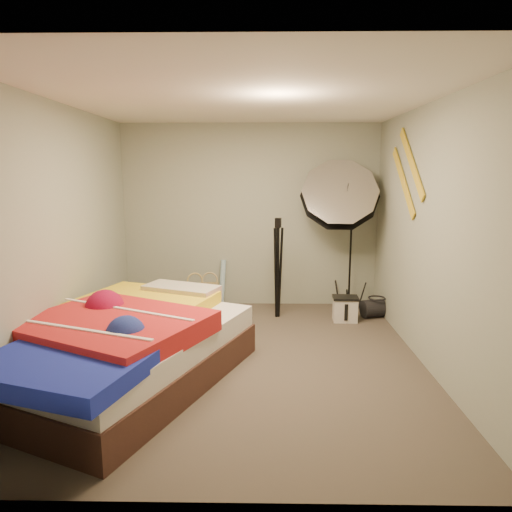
{
  "coord_description": "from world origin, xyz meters",
  "views": [
    {
      "loc": [
        0.18,
        -4.29,
        1.85
      ],
      "look_at": [
        0.1,
        0.6,
        0.95
      ],
      "focal_mm": 32.0,
      "sensor_mm": 36.0,
      "label": 1
    }
  ],
  "objects_px": {
    "tote_bag": "(202,299)",
    "camera_case": "(345,310)",
    "wrapping_roll": "(222,283)",
    "photo_umbrella": "(339,197)",
    "duffel_bag": "(376,308)",
    "camera_tripod": "(278,261)",
    "bed": "(122,346)"
  },
  "relations": [
    {
      "from": "tote_bag",
      "to": "camera_case",
      "type": "bearing_deg",
      "value": -18.26
    },
    {
      "from": "wrapping_roll",
      "to": "photo_umbrella",
      "type": "distance_m",
      "value": 1.98
    },
    {
      "from": "camera_case",
      "to": "photo_umbrella",
      "type": "bearing_deg",
      "value": 99.14
    },
    {
      "from": "camera_case",
      "to": "duffel_bag",
      "type": "xyz_separation_m",
      "value": [
        0.44,
        0.18,
        -0.03
      ]
    },
    {
      "from": "photo_umbrella",
      "to": "camera_tripod",
      "type": "relative_size",
      "value": 1.66
    },
    {
      "from": "bed",
      "to": "camera_tripod",
      "type": "bearing_deg",
      "value": 52.81
    },
    {
      "from": "tote_bag",
      "to": "duffel_bag",
      "type": "relative_size",
      "value": 1.13
    },
    {
      "from": "tote_bag",
      "to": "camera_case",
      "type": "relative_size",
      "value": 1.45
    },
    {
      "from": "camera_case",
      "to": "duffel_bag",
      "type": "relative_size",
      "value": 0.78
    },
    {
      "from": "wrapping_roll",
      "to": "photo_umbrella",
      "type": "relative_size",
      "value": 0.3
    },
    {
      "from": "wrapping_roll",
      "to": "camera_tripod",
      "type": "height_order",
      "value": "camera_tripod"
    },
    {
      "from": "camera_case",
      "to": "duffel_bag",
      "type": "distance_m",
      "value": 0.48
    },
    {
      "from": "duffel_bag",
      "to": "camera_tripod",
      "type": "height_order",
      "value": "camera_tripod"
    },
    {
      "from": "photo_umbrella",
      "to": "wrapping_roll",
      "type": "bearing_deg",
      "value": 171.31
    },
    {
      "from": "camera_case",
      "to": "camera_tripod",
      "type": "height_order",
      "value": "camera_tripod"
    },
    {
      "from": "camera_case",
      "to": "tote_bag",
      "type": "bearing_deg",
      "value": 175.72
    },
    {
      "from": "camera_case",
      "to": "wrapping_roll",
      "type": "bearing_deg",
      "value": 160.42
    },
    {
      "from": "tote_bag",
      "to": "duffel_bag",
      "type": "bearing_deg",
      "value": -12.37
    },
    {
      "from": "bed",
      "to": "camera_tripod",
      "type": "relative_size",
      "value": 2.18
    },
    {
      "from": "duffel_bag",
      "to": "bed",
      "type": "xyz_separation_m",
      "value": [
        -2.72,
        -1.9,
        0.22
      ]
    },
    {
      "from": "bed",
      "to": "camera_tripod",
      "type": "distance_m",
      "value": 2.41
    },
    {
      "from": "wrapping_roll",
      "to": "camera_tripod",
      "type": "relative_size",
      "value": 0.5
    },
    {
      "from": "tote_bag",
      "to": "photo_umbrella",
      "type": "distance_m",
      "value": 2.22
    },
    {
      "from": "tote_bag",
      "to": "camera_tripod",
      "type": "relative_size",
      "value": 0.33
    },
    {
      "from": "wrapping_roll",
      "to": "bed",
      "type": "distance_m",
      "value": 2.48
    },
    {
      "from": "tote_bag",
      "to": "bed",
      "type": "bearing_deg",
      "value": -114.25
    },
    {
      "from": "tote_bag",
      "to": "bed",
      "type": "distance_m",
      "value": 2.01
    },
    {
      "from": "photo_umbrella",
      "to": "bed",
      "type": "bearing_deg",
      "value": -136.15
    },
    {
      "from": "photo_umbrella",
      "to": "camera_tripod",
      "type": "bearing_deg",
      "value": -162.25
    },
    {
      "from": "tote_bag",
      "to": "duffel_bag",
      "type": "distance_m",
      "value": 2.27
    },
    {
      "from": "wrapping_roll",
      "to": "bed",
      "type": "xyz_separation_m",
      "value": [
        -0.68,
        -2.38,
        0.01
      ]
    },
    {
      "from": "tote_bag",
      "to": "camera_tripod",
      "type": "bearing_deg",
      "value": -14.7
    }
  ]
}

